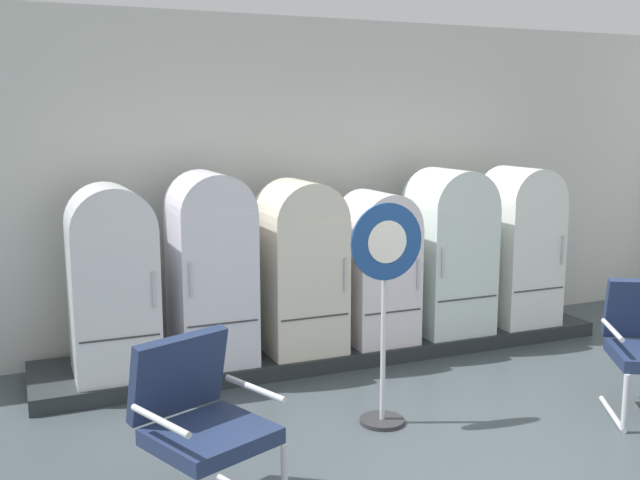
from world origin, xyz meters
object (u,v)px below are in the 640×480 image
at_px(refrigerator_5, 520,241).
at_px(armchair_left, 200,417).
at_px(refrigerator_2, 300,261).
at_px(refrigerator_3, 376,262).
at_px(sign_stand, 385,308).
at_px(refrigerator_4, 449,246).
at_px(refrigerator_1, 211,262).
at_px(refrigerator_0, 112,275).

xyz_separation_m(refrigerator_5, armchair_left, (-3.72, -2.08, -0.40)).
bearing_deg(refrigerator_2, refrigerator_3, -1.38).
bearing_deg(refrigerator_2, sign_stand, -87.58).
bearing_deg(refrigerator_4, refrigerator_1, 179.75).
xyz_separation_m(refrigerator_0, armchair_left, (0.18, -2.09, -0.38)).
height_order(refrigerator_0, refrigerator_1, refrigerator_1).
height_order(refrigerator_2, sign_stand, refrigerator_2).
xyz_separation_m(refrigerator_0, refrigerator_3, (2.33, -0.01, -0.08)).
distance_m(refrigerator_3, armchair_left, 3.01).
xyz_separation_m(refrigerator_4, sign_stand, (-1.45, -1.45, -0.10)).
bearing_deg(refrigerator_3, sign_stand, -115.12).
distance_m(refrigerator_2, sign_stand, 1.46).
distance_m(armchair_left, sign_stand, 1.63).
bearing_deg(refrigerator_1, refrigerator_5, -0.56).
relative_size(refrigerator_3, sign_stand, 0.86).
bearing_deg(armchair_left, sign_stand, 23.64).
xyz_separation_m(refrigerator_3, refrigerator_4, (0.77, 0.01, 0.09)).
distance_m(refrigerator_3, refrigerator_4, 0.78).
relative_size(refrigerator_4, refrigerator_5, 1.00).
height_order(refrigerator_1, refrigerator_2, refrigerator_1).
xyz_separation_m(refrigerator_2, refrigerator_3, (0.74, -0.02, -0.07)).
bearing_deg(armchair_left, refrigerator_3, 44.19).
bearing_deg(armchair_left, refrigerator_0, 95.03).
distance_m(refrigerator_4, armchair_left, 3.61).
height_order(refrigerator_1, sign_stand, refrigerator_1).
bearing_deg(refrigerator_4, refrigerator_0, -179.90).
relative_size(refrigerator_1, refrigerator_2, 1.06).
xyz_separation_m(refrigerator_1, refrigerator_3, (1.53, -0.02, -0.12)).
distance_m(refrigerator_0, sign_stand, 2.20).
relative_size(refrigerator_4, armchair_left, 1.59).
bearing_deg(refrigerator_3, refrigerator_5, -0.32).
bearing_deg(refrigerator_4, refrigerator_3, -179.12).
height_order(refrigerator_4, sign_stand, refrigerator_4).
relative_size(refrigerator_1, sign_stand, 1.00).
bearing_deg(refrigerator_4, refrigerator_5, -1.46).
bearing_deg(refrigerator_5, armchair_left, -150.86).
distance_m(refrigerator_3, refrigerator_5, 1.58).
relative_size(refrigerator_4, sign_stand, 0.98).
distance_m(refrigerator_2, refrigerator_5, 2.32).
relative_size(refrigerator_3, refrigerator_4, 0.88).
height_order(refrigerator_3, sign_stand, sign_stand).
bearing_deg(sign_stand, refrigerator_2, 92.42).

